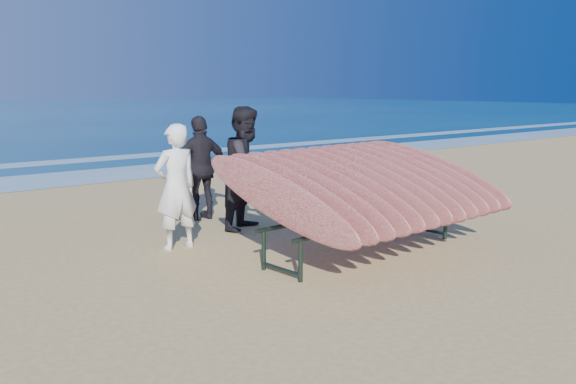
# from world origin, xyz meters

# --- Properties ---
(ground) EXTENTS (120.00, 120.00, 0.00)m
(ground) POSITION_xyz_m (0.00, 0.00, 0.00)
(ground) COLOR tan
(ground) RESTS_ON ground
(foam_near) EXTENTS (160.00, 160.00, 0.00)m
(foam_near) POSITION_xyz_m (0.00, 10.00, 0.01)
(foam_near) COLOR white
(foam_near) RESTS_ON ground
(foam_far) EXTENTS (160.00, 160.00, 0.00)m
(foam_far) POSITION_xyz_m (0.00, 13.50, 0.01)
(foam_far) COLOR white
(foam_far) RESTS_ON ground
(surfboard_rack) EXTENTS (3.34, 2.92, 1.54)m
(surfboard_rack) POSITION_xyz_m (1.19, 0.67, 0.94)
(surfboard_rack) COLOR black
(surfboard_rack) RESTS_ON ground
(person_white) EXTENTS (0.63, 0.42, 1.73)m
(person_white) POSITION_xyz_m (-0.63, 2.46, 0.87)
(person_white) COLOR white
(person_white) RESTS_ON ground
(person_dark_a) EXTENTS (1.17, 1.08, 1.93)m
(person_dark_a) POSITION_xyz_m (0.83, 2.84, 0.96)
(person_dark_a) COLOR black
(person_dark_a) RESTS_ON ground
(person_dark_b) EXTENTS (1.05, 0.50, 1.75)m
(person_dark_b) POSITION_xyz_m (0.63, 3.89, 0.87)
(person_dark_b) COLOR black
(person_dark_b) RESTS_ON ground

